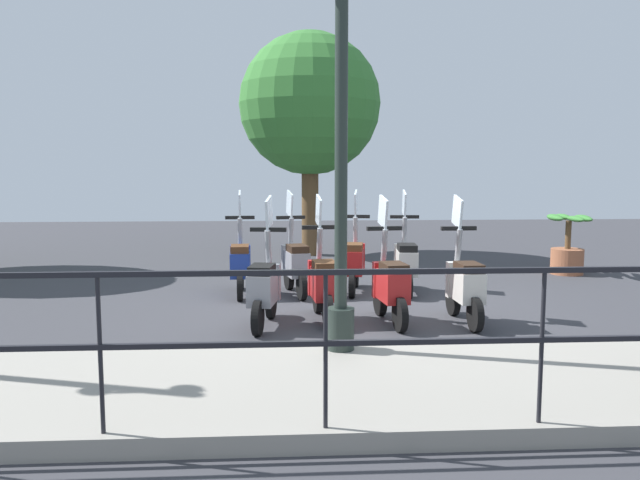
{
  "coord_description": "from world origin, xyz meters",
  "views": [
    {
      "loc": [
        -8.17,
        1.0,
        1.87
      ],
      "look_at": [
        0.2,
        0.5,
        0.9
      ],
      "focal_mm": 35.0,
      "sensor_mm": 36.0,
      "label": 1
    }
  ],
  "objects_px": {
    "lamp_post_near": "(341,159)",
    "scooter_near_2": "(323,282)",
    "scooter_near_3": "(264,286)",
    "scooter_far_0": "(406,261)",
    "scooter_far_3": "(240,263)",
    "scooter_near_1": "(390,284)",
    "scooter_far_2": "(295,263)",
    "scooter_far_1": "(354,261)",
    "tree_distant": "(310,105)",
    "scooter_near_0": "(464,284)",
    "potted_palm": "(568,249)"
  },
  "relations": [
    {
      "from": "scooter_near_1",
      "to": "scooter_near_2",
      "type": "bearing_deg",
      "value": 69.18
    },
    {
      "from": "scooter_far_2",
      "to": "scooter_far_3",
      "type": "xyz_separation_m",
      "value": [
        0.02,
        0.81,
        0.0
      ]
    },
    {
      "from": "scooter_far_0",
      "to": "potted_palm",
      "type": "bearing_deg",
      "value": -59.6
    },
    {
      "from": "tree_distant",
      "to": "scooter_far_0",
      "type": "distance_m",
      "value": 5.19
    },
    {
      "from": "potted_palm",
      "to": "scooter_far_1",
      "type": "bearing_deg",
      "value": 109.6
    },
    {
      "from": "scooter_near_0",
      "to": "scooter_near_3",
      "type": "xyz_separation_m",
      "value": [
        -0.01,
        2.4,
        0.0
      ]
    },
    {
      "from": "scooter_near_0",
      "to": "scooter_far_0",
      "type": "distance_m",
      "value": 1.88
    },
    {
      "from": "lamp_post_near",
      "to": "scooter_far_3",
      "type": "xyz_separation_m",
      "value": [
        3.35,
        1.17,
        -1.47
      ]
    },
    {
      "from": "scooter_near_1",
      "to": "scooter_far_3",
      "type": "bearing_deg",
      "value": 39.55
    },
    {
      "from": "scooter_near_0",
      "to": "scooter_far_0",
      "type": "relative_size",
      "value": 1.0
    },
    {
      "from": "tree_distant",
      "to": "scooter_near_1",
      "type": "height_order",
      "value": "tree_distant"
    },
    {
      "from": "lamp_post_near",
      "to": "scooter_far_2",
      "type": "bearing_deg",
      "value": 6.26
    },
    {
      "from": "scooter_far_3",
      "to": "potted_palm",
      "type": "bearing_deg",
      "value": -77.74
    },
    {
      "from": "lamp_post_near",
      "to": "tree_distant",
      "type": "bearing_deg",
      "value": -0.35
    },
    {
      "from": "scooter_near_1",
      "to": "tree_distant",
      "type": "bearing_deg",
      "value": -0.48
    },
    {
      "from": "scooter_near_0",
      "to": "scooter_far_1",
      "type": "distance_m",
      "value": 2.26
    },
    {
      "from": "lamp_post_near",
      "to": "scooter_far_2",
      "type": "relative_size",
      "value": 2.65
    },
    {
      "from": "scooter_far_1",
      "to": "scooter_far_2",
      "type": "distance_m",
      "value": 0.9
    },
    {
      "from": "tree_distant",
      "to": "lamp_post_near",
      "type": "bearing_deg",
      "value": 179.65
    },
    {
      "from": "scooter_near_1",
      "to": "scooter_far_2",
      "type": "bearing_deg",
      "value": 24.69
    },
    {
      "from": "scooter_far_1",
      "to": "scooter_far_3",
      "type": "height_order",
      "value": "same"
    },
    {
      "from": "lamp_post_near",
      "to": "scooter_near_3",
      "type": "distance_m",
      "value": 2.22
    },
    {
      "from": "tree_distant",
      "to": "scooter_near_0",
      "type": "relative_size",
      "value": 3.06
    },
    {
      "from": "tree_distant",
      "to": "scooter_near_2",
      "type": "height_order",
      "value": "tree_distant"
    },
    {
      "from": "scooter_near_3",
      "to": "scooter_far_1",
      "type": "xyz_separation_m",
      "value": [
        1.98,
        -1.29,
        0.0
      ]
    },
    {
      "from": "scooter_far_0",
      "to": "scooter_far_3",
      "type": "relative_size",
      "value": 1.0
    },
    {
      "from": "scooter_near_2",
      "to": "scooter_near_3",
      "type": "relative_size",
      "value": 1.0
    },
    {
      "from": "scooter_near_1",
      "to": "potted_palm",
      "type": "bearing_deg",
      "value": -55.42
    },
    {
      "from": "scooter_near_3",
      "to": "scooter_far_0",
      "type": "distance_m",
      "value": 2.77
    },
    {
      "from": "scooter_near_1",
      "to": "scooter_far_3",
      "type": "xyz_separation_m",
      "value": [
        1.81,
        1.91,
        0.0
      ]
    },
    {
      "from": "scooter_far_2",
      "to": "scooter_near_1",
      "type": "bearing_deg",
      "value": -160.5
    },
    {
      "from": "lamp_post_near",
      "to": "potted_palm",
      "type": "bearing_deg",
      "value": -42.68
    },
    {
      "from": "lamp_post_near",
      "to": "scooter_near_3",
      "type": "xyz_separation_m",
      "value": [
        1.48,
        0.76,
        -1.47
      ]
    },
    {
      "from": "potted_palm",
      "to": "scooter_far_1",
      "type": "distance_m",
      "value": 4.2
    },
    {
      "from": "scooter_near_1",
      "to": "scooter_far_3",
      "type": "height_order",
      "value": "same"
    },
    {
      "from": "scooter_far_0",
      "to": "scooter_far_3",
      "type": "height_order",
      "value": "same"
    },
    {
      "from": "lamp_post_near",
      "to": "tree_distant",
      "type": "relative_size",
      "value": 0.87
    },
    {
      "from": "scooter_far_3",
      "to": "scooter_far_0",
      "type": "bearing_deg",
      "value": -92.95
    },
    {
      "from": "scooter_far_0",
      "to": "scooter_far_2",
      "type": "height_order",
      "value": "same"
    },
    {
      "from": "scooter_near_2",
      "to": "scooter_far_1",
      "type": "relative_size",
      "value": 1.0
    },
    {
      "from": "scooter_near_2",
      "to": "scooter_far_1",
      "type": "height_order",
      "value": "same"
    },
    {
      "from": "scooter_near_0",
      "to": "scooter_far_2",
      "type": "xyz_separation_m",
      "value": [
        1.84,
        2.0,
        0.0
      ]
    },
    {
      "from": "scooter_far_2",
      "to": "scooter_far_3",
      "type": "bearing_deg",
      "value": 76.3
    },
    {
      "from": "tree_distant",
      "to": "scooter_near_1",
      "type": "bearing_deg",
      "value": -173.44
    },
    {
      "from": "scooter_far_0",
      "to": "scooter_far_2",
      "type": "xyz_separation_m",
      "value": [
        -0.01,
        1.66,
        0.0
      ]
    },
    {
      "from": "scooter_near_1",
      "to": "scooter_near_3",
      "type": "xyz_separation_m",
      "value": [
        -0.06,
        1.51,
        0.0
      ]
    },
    {
      "from": "scooter_far_0",
      "to": "scooter_far_3",
      "type": "distance_m",
      "value": 2.46
    },
    {
      "from": "scooter_far_1",
      "to": "scooter_far_2",
      "type": "relative_size",
      "value": 1.0
    },
    {
      "from": "lamp_post_near",
      "to": "scooter_near_2",
      "type": "relative_size",
      "value": 2.65
    },
    {
      "from": "scooter_near_2",
      "to": "scooter_far_3",
      "type": "height_order",
      "value": "same"
    }
  ]
}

